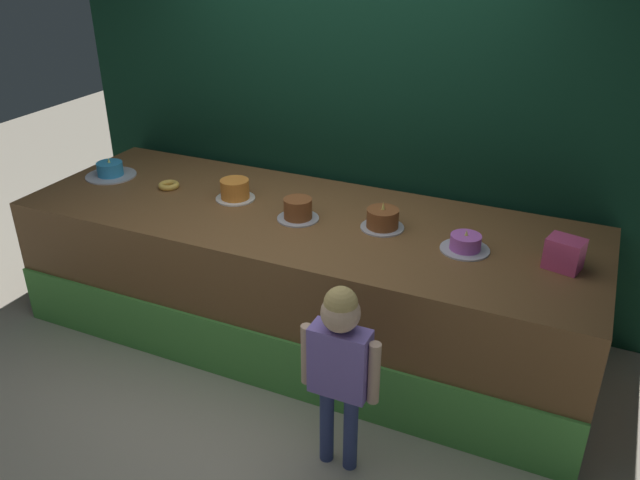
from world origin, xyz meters
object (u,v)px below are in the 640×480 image
object	(u,v)px
cake_far_left	(110,171)
cake_right	(383,219)
pink_box	(564,254)
cake_far_right	(465,244)
donut	(169,185)
cake_left	(235,190)
child_figure	(340,356)
cake_center	(298,210)

from	to	relation	value
cake_far_left	cake_right	xyz separation A→B (m)	(2.08, -0.00, 0.02)
pink_box	cake_right	xyz separation A→B (m)	(-1.04, 0.06, -0.03)
cake_far_left	cake_far_right	world-z (taller)	cake_far_left
pink_box	donut	size ratio (longest dim) A/B	1.27
cake_far_left	cake_right	size ratio (longest dim) A/B	1.36
donut	cake_far_right	size ratio (longest dim) A/B	0.52
pink_box	cake_left	distance (m)	2.08
child_figure	donut	distance (m)	2.00
cake_far_left	child_figure	bearing A→B (deg)	-24.66
pink_box	cake_center	xyz separation A→B (m)	(-1.56, -0.03, -0.02)
cake_center	child_figure	bearing A→B (deg)	-53.87
child_figure	cake_center	xyz separation A→B (m)	(-0.68, 0.93, 0.26)
donut	cake_left	bearing A→B (deg)	2.79
cake_center	cake_right	world-z (taller)	cake_right
child_figure	cake_left	bearing A→B (deg)	139.03
donut	cake_far_left	size ratio (longest dim) A/B	0.40
donut	cake_far_left	world-z (taller)	cake_far_left
child_figure	cake_center	world-z (taller)	child_figure
child_figure	cake_left	distance (m)	1.61
donut	cake_right	world-z (taller)	cake_right
child_figure	donut	size ratio (longest dim) A/B	7.39
child_figure	cake_center	distance (m)	1.18
cake_far_left	cake_right	distance (m)	2.08
donut	cake_left	xyz separation A→B (m)	(0.52, 0.03, 0.04)
pink_box	donut	xyz separation A→B (m)	(-2.59, 0.05, -0.07)
donut	cake_far_left	bearing A→B (deg)	178.70
cake_center	cake_far_right	size ratio (longest dim) A/B	0.94
cake_far_left	cake_far_right	xyz separation A→B (m)	(2.59, -0.08, -0.00)
child_figure	cake_right	size ratio (longest dim) A/B	4.02
cake_far_left	cake_left	world-z (taller)	cake_far_left
cake_center	cake_far_left	bearing A→B (deg)	176.42
child_figure	cake_left	size ratio (longest dim) A/B	4.07
cake_right	pink_box	bearing A→B (deg)	-3.56
child_figure	cake_center	size ratio (longest dim) A/B	4.07
cake_right	cake_far_right	size ratio (longest dim) A/B	0.95
cake_left	cake_right	distance (m)	1.04
cake_far_left	donut	bearing A→B (deg)	-1.30
cake_right	cake_far_right	xyz separation A→B (m)	(0.52, -0.08, -0.02)
cake_far_left	cake_left	xyz separation A→B (m)	(1.04, 0.01, 0.02)
cake_far_right	cake_left	bearing A→B (deg)	176.56
child_figure	pink_box	distance (m)	1.33
cake_far_right	cake_far_left	bearing A→B (deg)	178.23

